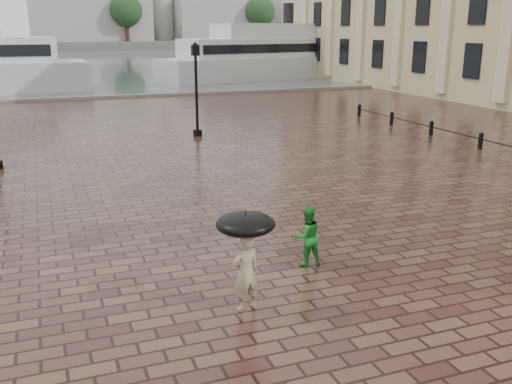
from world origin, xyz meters
TOP-DOWN VIEW (x-y plane):
  - ground at (0.00, 0.00)m, footprint 300.00×300.00m
  - harbour_water at (0.00, 92.00)m, footprint 240.00×240.00m
  - quay_edge at (0.00, 32.00)m, footprint 80.00×0.60m
  - far_shore at (0.00, 160.00)m, footprint 300.00×60.00m
  - distant_skyline at (48.14, 150.00)m, footprint 102.50×22.00m
  - far_trees at (0.00, 138.00)m, footprint 188.00×8.00m
  - bollard_row at (14.00, 6.50)m, footprint 0.22×21.22m
  - street_lamps at (-5.00, 15.33)m, footprint 15.44×12.44m
  - adult_pedestrian at (-0.90, -4.10)m, footprint 0.61×0.46m
  - child_pedestrian at (1.10, -2.57)m, footprint 0.67×0.52m
  - ferry_far at (18.75, 44.38)m, footprint 24.30×10.95m
  - umbrella at (-0.90, -4.10)m, footprint 1.10×1.10m

SIDE VIEW (x-z plane):
  - ground at x=0.00m, z-range 0.00..0.00m
  - harbour_water at x=0.00m, z-range 0.00..0.00m
  - quay_edge at x=0.00m, z-range -0.15..0.15m
  - bollard_row at x=14.00m, z-range 0.03..0.76m
  - child_pedestrian at x=1.10m, z-range 0.00..1.36m
  - adult_pedestrian at x=-0.90m, z-range 0.00..1.52m
  - far_shore at x=0.00m, z-range 0.00..2.00m
  - umbrella at x=-0.90m, z-range 1.17..2.26m
  - street_lamps at x=-5.00m, z-range 0.13..4.53m
  - ferry_far at x=18.75m, z-range -1.55..6.20m
  - far_trees at x=0.00m, z-range 2.67..16.17m
  - distant_skyline at x=48.14m, z-range -7.05..25.95m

